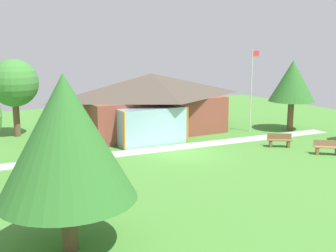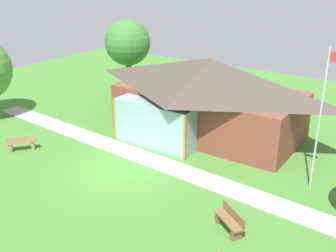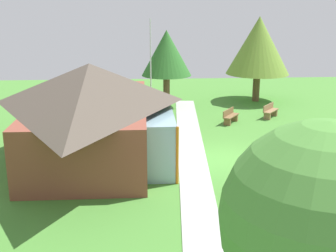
{
  "view_description": "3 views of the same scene",
  "coord_description": "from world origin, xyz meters",
  "px_view_note": "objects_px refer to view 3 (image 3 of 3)",
  "views": [
    {
      "loc": [
        -12.46,
        -20.5,
        6.34
      ],
      "look_at": [
        0.19,
        2.47,
        1.22
      ],
      "focal_mm": 44.58,
      "sensor_mm": 36.0,
      "label": 1
    },
    {
      "loc": [
        11.13,
        -12.86,
        8.92
      ],
      "look_at": [
        0.28,
        2.99,
        1.32
      ],
      "focal_mm": 43.27,
      "sensor_mm": 36.0,
      "label": 2
    },
    {
      "loc": [
        -19.07,
        3.79,
        7.02
      ],
      "look_at": [
        0.79,
        2.58,
        1.37
      ],
      "focal_mm": 46.9,
      "sensor_mm": 36.0,
      "label": 3
    }
  ],
  "objects_px": {
    "bench_mid_left": "(298,206)",
    "tree_far_east": "(258,46)",
    "bench_lawn_far_right": "(270,111)",
    "tree_east_hedge": "(166,53)",
    "tree_west_hedge": "(321,221)",
    "pavilion": "(94,109)",
    "bench_mid_right": "(230,117)",
    "flagpole": "(151,65)"
  },
  "relations": [
    {
      "from": "bench_mid_left",
      "to": "tree_east_hedge",
      "type": "distance_m",
      "value": 17.1
    },
    {
      "from": "pavilion",
      "to": "bench_lawn_far_right",
      "type": "height_order",
      "value": "pavilion"
    },
    {
      "from": "bench_mid_right",
      "to": "tree_west_hedge",
      "type": "distance_m",
      "value": 18.2
    },
    {
      "from": "bench_mid_left",
      "to": "flagpole",
      "type": "bearing_deg",
      "value": -32.49
    },
    {
      "from": "flagpole",
      "to": "bench_lawn_far_right",
      "type": "xyz_separation_m",
      "value": [
        -0.43,
        -7.45,
        -2.93
      ]
    },
    {
      "from": "flagpole",
      "to": "tree_far_east",
      "type": "relative_size",
      "value": 1.0
    },
    {
      "from": "bench_lawn_far_right",
      "to": "tree_east_hedge",
      "type": "distance_m",
      "value": 7.86
    },
    {
      "from": "bench_mid_right",
      "to": "tree_west_hedge",
      "type": "xyz_separation_m",
      "value": [
        -17.9,
        1.96,
        2.66
      ]
    },
    {
      "from": "tree_east_hedge",
      "to": "tree_west_hedge",
      "type": "distance_m",
      "value": 22.41
    },
    {
      "from": "bench_lawn_far_right",
      "to": "tree_west_hedge",
      "type": "relative_size",
      "value": 0.29
    },
    {
      "from": "tree_far_east",
      "to": "bench_lawn_far_right",
      "type": "bearing_deg",
      "value": 176.19
    },
    {
      "from": "bench_mid_left",
      "to": "tree_west_hedge",
      "type": "distance_m",
      "value": 6.76
    },
    {
      "from": "bench_mid_right",
      "to": "tree_far_east",
      "type": "distance_m",
      "value": 7.6
    },
    {
      "from": "bench_mid_left",
      "to": "tree_east_hedge",
      "type": "relative_size",
      "value": 0.28
    },
    {
      "from": "bench_mid_right",
      "to": "tree_east_hedge",
      "type": "distance_m",
      "value": 6.58
    },
    {
      "from": "bench_mid_right",
      "to": "tree_far_east",
      "type": "bearing_deg",
      "value": -173.51
    },
    {
      "from": "flagpole",
      "to": "tree_east_hedge",
      "type": "height_order",
      "value": "flagpole"
    },
    {
      "from": "bench_lawn_far_right",
      "to": "tree_far_east",
      "type": "distance_m",
      "value": 6.03
    },
    {
      "from": "tree_west_hedge",
      "to": "flagpole",
      "type": "bearing_deg",
      "value": 8.02
    },
    {
      "from": "flagpole",
      "to": "bench_mid_left",
      "type": "distance_m",
      "value": 14.58
    },
    {
      "from": "pavilion",
      "to": "bench_mid_left",
      "type": "bearing_deg",
      "value": -132.4
    },
    {
      "from": "bench_mid_right",
      "to": "tree_far_east",
      "type": "height_order",
      "value": "tree_far_east"
    },
    {
      "from": "bench_lawn_far_right",
      "to": "bench_mid_left",
      "type": "height_order",
      "value": "same"
    },
    {
      "from": "bench_lawn_far_right",
      "to": "bench_mid_left",
      "type": "bearing_deg",
      "value": 26.38
    },
    {
      "from": "pavilion",
      "to": "tree_west_hedge",
      "type": "distance_m",
      "value": 13.84
    },
    {
      "from": "bench_mid_left",
      "to": "tree_far_east",
      "type": "xyz_separation_m",
      "value": [
        17.91,
        -3.16,
        3.62
      ]
    },
    {
      "from": "bench_lawn_far_right",
      "to": "tree_far_east",
      "type": "bearing_deg",
      "value": -145.17
    },
    {
      "from": "bench_lawn_far_right",
      "to": "tree_east_hedge",
      "type": "bearing_deg",
      "value": -79.14
    },
    {
      "from": "bench_lawn_far_right",
      "to": "bench_mid_right",
      "type": "bearing_deg",
      "value": -29.18
    },
    {
      "from": "pavilion",
      "to": "flagpole",
      "type": "relative_size",
      "value": 1.81
    },
    {
      "from": "pavilion",
      "to": "bench_mid_right",
      "type": "distance_m",
      "value": 9.31
    },
    {
      "from": "flagpole",
      "to": "tree_far_east",
      "type": "xyz_separation_m",
      "value": [
        4.38,
        -7.77,
        0.69
      ]
    },
    {
      "from": "tree_east_hedge",
      "to": "tree_west_hedge",
      "type": "bearing_deg",
      "value": -175.89
    },
    {
      "from": "tree_east_hedge",
      "to": "tree_west_hedge",
      "type": "xyz_separation_m",
      "value": [
        -22.34,
        -1.61,
        -0.62
      ]
    },
    {
      "from": "bench_lawn_far_right",
      "to": "flagpole",
      "type": "bearing_deg",
      "value": -54.68
    },
    {
      "from": "tree_far_east",
      "to": "tree_east_hedge",
      "type": "bearing_deg",
      "value": 102.64
    },
    {
      "from": "pavilion",
      "to": "bench_lawn_far_right",
      "type": "xyz_separation_m",
      "value": [
        6.35,
        -10.22,
        -1.86
      ]
    },
    {
      "from": "bench_mid_right",
      "to": "tree_west_hedge",
      "type": "relative_size",
      "value": 0.3
    },
    {
      "from": "bench_lawn_far_right",
      "to": "tree_west_hedge",
      "type": "height_order",
      "value": "tree_west_hedge"
    },
    {
      "from": "bench_lawn_far_right",
      "to": "bench_mid_left",
      "type": "xyz_separation_m",
      "value": [
        -13.09,
        2.84,
        0.0
      ]
    },
    {
      "from": "bench_mid_left",
      "to": "tree_far_east",
      "type": "height_order",
      "value": "tree_far_east"
    },
    {
      "from": "flagpole",
      "to": "tree_east_hedge",
      "type": "xyz_separation_m",
      "value": [
        2.9,
        -1.13,
        0.35
      ]
    }
  ]
}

